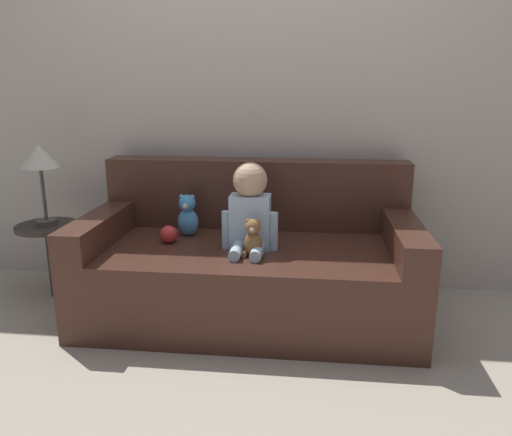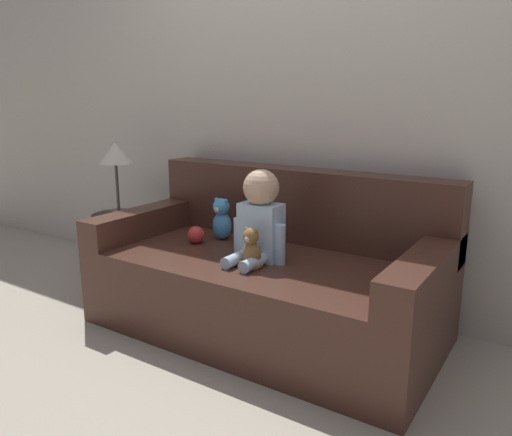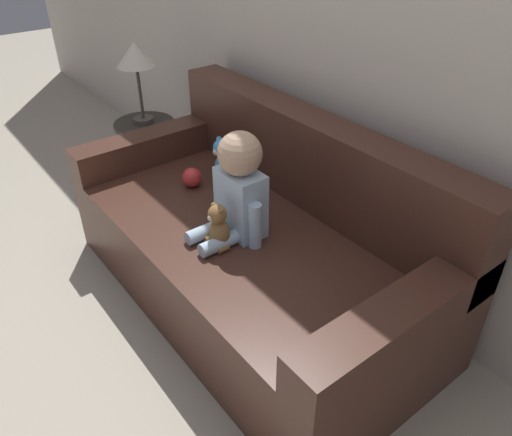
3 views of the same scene
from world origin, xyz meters
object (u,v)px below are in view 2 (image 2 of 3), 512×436
(plush_toy_side, at_px, (222,219))
(person_baby, at_px, (260,218))
(couch, at_px, (269,276))
(side_table, at_px, (117,181))
(toy_ball, at_px, (196,235))
(teddy_bear_brown, at_px, (251,249))

(plush_toy_side, bearing_deg, person_baby, -26.73)
(couch, xyz_separation_m, side_table, (-1.22, 0.07, 0.39))
(toy_ball, bearing_deg, side_table, 169.85)
(plush_toy_side, xyz_separation_m, side_table, (-0.85, -0.00, 0.14))
(person_baby, xyz_separation_m, toy_ball, (-0.45, 0.05, -0.16))
(plush_toy_side, xyz_separation_m, toy_ball, (-0.07, -0.14, -0.07))
(teddy_bear_brown, bearing_deg, side_table, 166.26)
(person_baby, relative_size, side_table, 0.49)
(plush_toy_side, height_order, side_table, side_table)
(plush_toy_side, bearing_deg, teddy_bear_brown, -37.27)
(person_baby, xyz_separation_m, teddy_bear_brown, (0.03, -0.12, -0.12))
(plush_toy_side, relative_size, toy_ball, 2.51)
(side_table, bearing_deg, couch, -3.40)
(couch, height_order, teddy_bear_brown, couch)
(couch, relative_size, toy_ball, 18.63)
(toy_ball, bearing_deg, plush_toy_side, 62.76)
(person_baby, bearing_deg, teddy_bear_brown, -75.75)
(couch, relative_size, person_baby, 3.92)
(person_baby, bearing_deg, toy_ball, 173.94)
(couch, bearing_deg, side_table, 176.60)
(teddy_bear_brown, relative_size, toy_ball, 2.04)
(toy_ball, bearing_deg, couch, 8.63)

